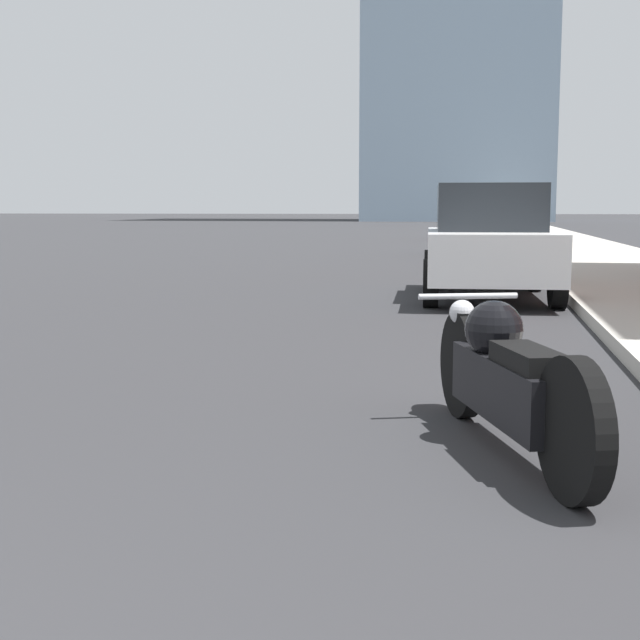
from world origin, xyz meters
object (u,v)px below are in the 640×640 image
object	(u,v)px
parked_car_silver	(483,223)
parked_car_white	(488,242)
motorcycle	(506,378)
parked_car_red	(481,219)

from	to	relation	value
parked_car_silver	parked_car_white	bearing A→B (deg)	-84.03
motorcycle	parked_car_white	world-z (taller)	parked_car_white
parked_car_white	parked_car_red	size ratio (longest dim) A/B	0.99
parked_car_white	parked_car_silver	size ratio (longest dim) A/B	1.07
parked_car_white	parked_car_silver	bearing A→B (deg)	87.05
motorcycle	parked_car_red	distance (m)	33.34
parked_car_white	parked_car_red	bearing A→B (deg)	86.99
parked_car_white	parked_car_red	distance (m)	24.97
parked_car_silver	parked_car_red	distance (m)	12.16
motorcycle	parked_car_white	bearing A→B (deg)	72.31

